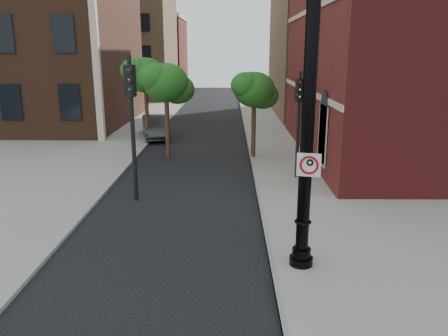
{
  "coord_description": "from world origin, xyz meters",
  "views": [
    {
      "loc": [
        0.93,
        -9.57,
        5.48
      ],
      "look_at": [
        0.78,
        2.0,
        2.39
      ],
      "focal_mm": 35.0,
      "sensor_mm": 36.0,
      "label": 1
    }
  ],
  "objects_px": {
    "lamppost": "(307,144)",
    "traffic_signal_right": "(299,108)",
    "parked_car": "(156,127)",
    "traffic_signal_left": "(131,105)",
    "no_parking_sign": "(309,165)"
  },
  "relations": [
    {
      "from": "lamppost",
      "to": "traffic_signal_right",
      "type": "xyz_separation_m",
      "value": [
        1.07,
        8.22,
        -0.17
      ]
    },
    {
      "from": "lamppost",
      "to": "traffic_signal_right",
      "type": "distance_m",
      "value": 8.29
    },
    {
      "from": "no_parking_sign",
      "to": "traffic_signal_left",
      "type": "height_order",
      "value": "traffic_signal_left"
    },
    {
      "from": "parked_car",
      "to": "traffic_signal_left",
      "type": "bearing_deg",
      "value": -97.8
    },
    {
      "from": "lamppost",
      "to": "parked_car",
      "type": "distance_m",
      "value": 19.06
    },
    {
      "from": "parked_car",
      "to": "traffic_signal_right",
      "type": "height_order",
      "value": "traffic_signal_right"
    },
    {
      "from": "no_parking_sign",
      "to": "parked_car",
      "type": "xyz_separation_m",
      "value": [
        -6.72,
        17.84,
        -2.12
      ]
    },
    {
      "from": "parked_car",
      "to": "traffic_signal_left",
      "type": "distance_m",
      "value": 12.71
    },
    {
      "from": "parked_car",
      "to": "traffic_signal_right",
      "type": "xyz_separation_m",
      "value": [
        7.75,
        -9.44,
        2.43
      ]
    },
    {
      "from": "lamppost",
      "to": "parked_car",
      "type": "height_order",
      "value": "lamppost"
    },
    {
      "from": "no_parking_sign",
      "to": "lamppost",
      "type": "bearing_deg",
      "value": 117.22
    },
    {
      "from": "traffic_signal_left",
      "to": "no_parking_sign",
      "type": "bearing_deg",
      "value": -32.91
    },
    {
      "from": "lamppost",
      "to": "traffic_signal_right",
      "type": "bearing_deg",
      "value": 82.57
    },
    {
      "from": "no_parking_sign",
      "to": "parked_car",
      "type": "distance_m",
      "value": 19.19
    },
    {
      "from": "no_parking_sign",
      "to": "parked_car",
      "type": "height_order",
      "value": "no_parking_sign"
    }
  ]
}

